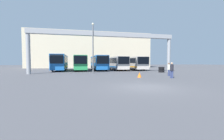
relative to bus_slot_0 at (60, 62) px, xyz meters
name	(u,v)px	position (x,y,z in m)	size (l,w,h in m)	color
ground_plane	(145,87)	(8.12, -23.14, -1.87)	(200.00, 200.00, 0.00)	#47474C
building_backdrop	(91,51)	(8.12, 20.43, 3.93)	(39.73, 12.00, 11.60)	beige
overhead_gantry	(106,39)	(8.12, -8.40, 3.66)	(23.95, 0.80, 6.70)	gray
bus_slot_0	(60,62)	(0.00, 0.00, 0.00)	(2.47, 10.70, 3.25)	#1959A5
bus_slot_1	(80,62)	(4.06, 0.46, -0.08)	(2.52, 11.62, 3.10)	#268C4C
bus_slot_2	(99,62)	(8.12, 0.27, -0.07)	(2.52, 11.23, 3.12)	#1959A5
bus_slot_3	(117,62)	(12.18, -0.31, -0.16)	(2.46, 10.07, 2.97)	beige
bus_slot_4	(134,63)	(16.24, -0.23, -0.17)	(2.61, 10.23, 2.95)	beige
pedestrian_near_right	(172,70)	(13.57, -18.29, -0.95)	(0.36, 0.36, 1.73)	navy
pedestrian_mid_right	(169,69)	(14.92, -15.76, -0.97)	(0.35, 0.35, 1.69)	navy
traffic_cone	(139,75)	(10.48, -16.68, -1.58)	(0.47, 0.47, 0.59)	orange
tire_stack	(161,70)	(17.77, -9.36, -1.39)	(1.04, 1.04, 0.96)	black
lamp_post	(93,46)	(5.94, -8.81, 2.47)	(0.36, 0.36, 7.96)	#595B60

